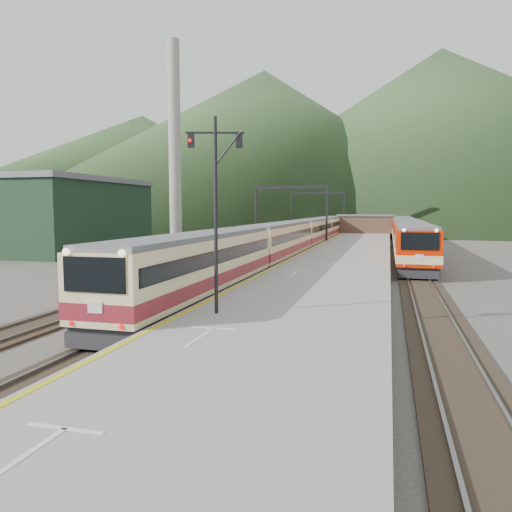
# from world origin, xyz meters

# --- Properties ---
(track_main) EXTENTS (2.60, 200.00, 0.23)m
(track_main) POSITION_xyz_m (0.00, 40.00, 0.07)
(track_main) COLOR black
(track_main) RESTS_ON ground
(track_far) EXTENTS (2.60, 200.00, 0.23)m
(track_far) POSITION_xyz_m (-5.00, 40.00, 0.07)
(track_far) COLOR black
(track_far) RESTS_ON ground
(track_second) EXTENTS (2.60, 200.00, 0.23)m
(track_second) POSITION_xyz_m (11.50, 40.00, 0.07)
(track_second) COLOR black
(track_second) RESTS_ON ground
(platform) EXTENTS (8.00, 100.00, 1.00)m
(platform) POSITION_xyz_m (5.60, 38.00, 0.50)
(platform) COLOR gray
(platform) RESTS_ON ground
(gantry_near) EXTENTS (9.55, 0.25, 8.00)m
(gantry_near) POSITION_xyz_m (-2.85, 55.00, 5.59)
(gantry_near) COLOR black
(gantry_near) RESTS_ON ground
(gantry_far) EXTENTS (9.55, 0.25, 8.00)m
(gantry_far) POSITION_xyz_m (-2.85, 80.00, 5.59)
(gantry_far) COLOR black
(gantry_far) RESTS_ON ground
(warehouse) EXTENTS (14.50, 20.50, 8.60)m
(warehouse) POSITION_xyz_m (-28.00, 42.00, 4.32)
(warehouse) COLOR black
(warehouse) RESTS_ON ground
(smokestack) EXTENTS (1.80, 1.80, 30.00)m
(smokestack) POSITION_xyz_m (-22.00, 62.00, 15.00)
(smokestack) COLOR #9E998E
(smokestack) RESTS_ON ground
(station_shed) EXTENTS (9.40, 4.40, 3.10)m
(station_shed) POSITION_xyz_m (5.60, 78.00, 2.57)
(station_shed) COLOR #51392C
(station_shed) RESTS_ON platform
(hill_a) EXTENTS (180.00, 180.00, 60.00)m
(hill_a) POSITION_xyz_m (-40.00, 190.00, 30.00)
(hill_a) COLOR #2B4922
(hill_a) RESTS_ON ground
(hill_b) EXTENTS (220.00, 220.00, 75.00)m
(hill_b) POSITION_xyz_m (30.00, 230.00, 37.50)
(hill_b) COLOR #2B4922
(hill_b) RESTS_ON ground
(hill_d) EXTENTS (200.00, 200.00, 55.00)m
(hill_d) POSITION_xyz_m (-120.00, 240.00, 27.50)
(hill_d) COLOR #2B4922
(hill_d) RESTS_ON ground
(main_train) EXTENTS (2.83, 77.53, 3.45)m
(main_train) POSITION_xyz_m (0.00, 44.90, 1.96)
(main_train) COLOR beige
(main_train) RESTS_ON track_main
(second_train) EXTENTS (3.05, 62.44, 3.72)m
(second_train) POSITION_xyz_m (11.50, 58.37, 2.09)
(second_train) COLOR red
(second_train) RESTS_ON track_second
(signal_mast) EXTENTS (2.13, 0.76, 7.45)m
(signal_mast) POSITION_xyz_m (3.08, 9.54, 5.52)
(signal_mast) COLOR black
(signal_mast) RESTS_ON platform
(short_signal_a) EXTENTS (0.26, 0.23, 2.27)m
(short_signal_a) POSITION_xyz_m (-2.39, 9.45, 1.46)
(short_signal_a) COLOR black
(short_signal_a) RESTS_ON ground
(short_signal_b) EXTENTS (0.25, 0.21, 2.27)m
(short_signal_b) POSITION_xyz_m (-2.90, 33.10, 1.46)
(short_signal_b) COLOR black
(short_signal_b) RESTS_ON ground
(short_signal_c) EXTENTS (0.26, 0.22, 2.27)m
(short_signal_c) POSITION_xyz_m (-6.68, 13.82, 1.46)
(short_signal_c) COLOR black
(short_signal_c) RESTS_ON ground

